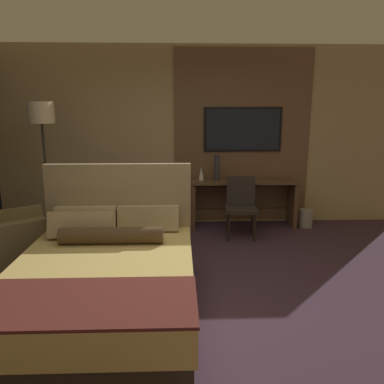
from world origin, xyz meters
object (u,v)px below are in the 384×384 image
(desk, at_px, (243,195))
(floor_lamp, at_px, (42,125))
(tv, at_px, (243,129))
(bed, at_px, (105,277))
(vase_short, at_px, (201,173))
(desk_chair, at_px, (241,202))
(vase_tall, at_px, (217,168))
(armchair_by_window, at_px, (16,239))
(waste_bin, at_px, (306,218))

(desk, relative_size, floor_lamp, 0.85)
(tv, xyz_separation_m, floor_lamp, (-2.82, -0.83, 0.11))
(bed, xyz_separation_m, vase_short, (1.04, 2.49, 0.54))
(desk_chair, relative_size, vase_tall, 2.20)
(armchair_by_window, bearing_deg, waste_bin, -106.10)
(floor_lamp, bearing_deg, armchair_by_window, -109.65)
(bed, bearing_deg, armchair_by_window, 137.70)
(desk, distance_m, armchair_by_window, 3.30)
(vase_tall, bearing_deg, vase_short, 160.64)
(tv, xyz_separation_m, waste_bin, (1.00, -0.28, -1.38))
(desk, bearing_deg, armchair_by_window, -157.28)
(bed, distance_m, floor_lamp, 2.52)
(armchair_by_window, xyz_separation_m, waste_bin, (4.04, 1.17, -0.13))
(desk_chair, distance_m, vase_tall, 0.67)
(vase_tall, height_order, waste_bin, vase_tall)
(floor_lamp, relative_size, waste_bin, 6.91)
(desk, relative_size, tv, 1.35)
(bed, bearing_deg, tv, 57.42)
(tv, relative_size, vase_tall, 3.07)
(armchair_by_window, distance_m, floor_lamp, 1.51)
(desk_chair, relative_size, vase_short, 4.23)
(desk, distance_m, floor_lamp, 3.10)
(desk, xyz_separation_m, waste_bin, (1.00, -0.10, -0.36))
(desk, bearing_deg, desk_chair, -102.41)
(armchair_by_window, xyz_separation_m, vase_tall, (2.61, 1.20, 0.67))
(bed, height_order, floor_lamp, floor_lamp)
(desk_chair, height_order, armchair_by_window, desk_chair)
(armchair_by_window, height_order, waste_bin, armchair_by_window)
(bed, relative_size, desk_chair, 2.47)
(bed, xyz_separation_m, floor_lamp, (-1.11, 1.84, 1.32))
(vase_short, bearing_deg, armchair_by_window, -151.73)
(bed, bearing_deg, vase_tall, 62.07)
(bed, height_order, waste_bin, bed)
(tv, distance_m, vase_tall, 0.76)
(floor_lamp, bearing_deg, desk_chair, 3.59)
(armchair_by_window, relative_size, waste_bin, 3.79)
(bed, xyz_separation_m, waste_bin, (2.71, 2.39, -0.18))
(vase_short, bearing_deg, floor_lamp, -163.08)
(bed, xyz_separation_m, desk, (1.70, 2.49, 0.19))
(armchair_by_window, xyz_separation_m, floor_lamp, (0.22, 0.62, 1.36))
(vase_tall, bearing_deg, armchair_by_window, -155.40)
(tv, xyz_separation_m, desk_chair, (-0.11, -0.66, -1.00))
(floor_lamp, distance_m, waste_bin, 4.14)
(tv, relative_size, waste_bin, 4.36)
(floor_lamp, height_order, vase_tall, floor_lamp)
(vase_short, bearing_deg, vase_tall, -19.36)
(desk_chair, xyz_separation_m, armchair_by_window, (-2.93, -0.79, -0.24))
(tv, xyz_separation_m, vase_tall, (-0.43, -0.26, -0.57))
(bed, height_order, desk, bed)
(bed, height_order, armchair_by_window, bed)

